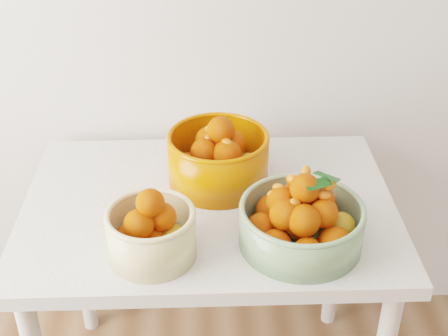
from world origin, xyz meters
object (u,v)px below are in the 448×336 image
at_px(bowl_green, 301,221).
at_px(bowl_orange, 218,157).
at_px(table, 209,231).
at_px(bowl_cream, 151,232).

bearing_deg(bowl_green, bowl_orange, 124.38).
height_order(table, bowl_cream, bowl_cream).
distance_m(table, bowl_orange, 0.21).
xyz_separation_m(table, bowl_cream, (-0.14, -0.21, 0.16)).
relative_size(table, bowl_green, 3.16).
bearing_deg(bowl_cream, table, 57.05).
height_order(bowl_green, bowl_orange, bowl_orange).
relative_size(bowl_cream, bowl_green, 0.82).
bearing_deg(table, bowl_cream, -122.95).
bearing_deg(bowl_cream, bowl_orange, 62.09).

